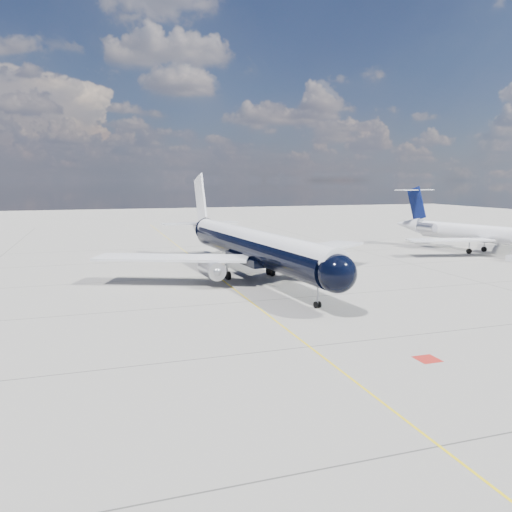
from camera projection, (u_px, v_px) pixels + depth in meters
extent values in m
plane|color=gray|center=(208.00, 269.00, 70.54)|extent=(320.00, 320.00, 0.00)
cube|color=yellow|center=(216.00, 275.00, 65.84)|extent=(0.16, 160.00, 0.01)
cube|color=maroon|center=(427.00, 359.00, 35.01)|extent=(1.60, 1.60, 0.01)
cylinder|color=black|center=(254.00, 248.00, 62.82)|extent=(7.20, 36.76, 3.66)
sphere|color=black|center=(337.00, 273.00, 45.37)|extent=(4.00, 4.00, 3.66)
cone|color=black|center=(200.00, 228.00, 83.23)|extent=(4.30, 7.06, 3.66)
cylinder|color=silver|center=(254.00, 240.00, 62.68)|extent=(6.58, 38.60, 2.85)
cube|color=black|center=(338.00, 268.00, 45.12)|extent=(2.41, 1.37, 0.53)
cube|color=silver|center=(172.00, 258.00, 60.25)|extent=(18.92, 11.50, 0.31)
cube|color=silver|center=(317.00, 249.00, 68.25)|extent=(18.06, 14.23, 0.31)
cube|color=black|center=(254.00, 258.00, 63.02)|extent=(4.96, 9.97, 0.96)
cylinder|color=silver|center=(211.00, 269.00, 58.89)|extent=(2.58, 4.62, 2.16)
cylinder|color=silver|center=(304.00, 262.00, 63.84)|extent=(2.58, 4.62, 2.16)
sphere|color=gray|center=(217.00, 272.00, 57.06)|extent=(1.16, 1.16, 1.06)
sphere|color=gray|center=(312.00, 265.00, 62.01)|extent=(1.16, 1.16, 1.06)
cube|color=silver|center=(211.00, 263.00, 58.96)|extent=(0.51, 3.09, 1.06)
cube|color=silver|center=(304.00, 256.00, 63.91)|extent=(0.51, 3.09, 1.06)
cube|color=silver|center=(200.00, 198.00, 82.05)|extent=(0.90, 6.11, 8.21)
cube|color=silver|center=(200.00, 223.00, 83.11)|extent=(12.75, 4.28, 0.21)
cylinder|color=gray|center=(318.00, 296.00, 48.85)|extent=(0.19, 0.19, 2.02)
cylinder|color=black|center=(316.00, 305.00, 48.91)|extent=(0.24, 0.69, 0.67)
cylinder|color=black|center=(319.00, 305.00, 49.06)|extent=(0.24, 0.69, 0.67)
cylinder|color=gray|center=(227.00, 269.00, 63.32)|extent=(0.27, 0.27, 1.83)
cylinder|color=gray|center=(271.00, 266.00, 65.75)|extent=(0.27, 0.27, 1.83)
cylinder|color=black|center=(228.00, 276.00, 62.95)|extent=(0.53, 1.10, 1.06)
cylinder|color=black|center=(225.00, 274.00, 63.91)|extent=(0.53, 1.10, 1.06)
cylinder|color=black|center=(272.00, 272.00, 65.39)|extent=(0.53, 1.10, 1.06)
cylinder|color=black|center=(269.00, 271.00, 66.35)|extent=(0.53, 1.10, 1.06)
cylinder|color=silver|center=(484.00, 234.00, 85.15)|extent=(9.30, 24.16, 2.97)
cone|color=silver|center=(409.00, 224.00, 98.26)|extent=(4.33, 6.10, 2.97)
cube|color=silver|center=(450.00, 240.00, 81.96)|extent=(14.21, 6.45, 0.24)
cube|color=silver|center=(503.00, 234.00, 90.35)|extent=(12.43, 12.02, 0.24)
cylinder|color=silver|center=(427.00, 227.00, 92.00)|extent=(2.53, 3.84, 1.65)
cylinder|color=silver|center=(442.00, 226.00, 94.52)|extent=(2.53, 3.84, 1.65)
cube|color=silver|center=(429.00, 227.00, 92.30)|extent=(1.53, 1.99, 0.20)
cube|color=silver|center=(441.00, 226.00, 94.22)|extent=(1.53, 1.99, 0.20)
cube|color=#091344|center=(417.00, 204.00, 96.28)|extent=(1.48, 4.53, 6.75)
cube|color=silver|center=(414.00, 190.00, 96.43)|extent=(9.08, 4.46, 0.18)
cylinder|color=gray|center=(469.00, 248.00, 85.21)|extent=(0.27, 0.27, 1.87)
cylinder|color=gray|center=(484.00, 246.00, 87.61)|extent=(0.27, 0.27, 1.87)
cylinder|color=black|center=(469.00, 251.00, 85.30)|extent=(0.59, 0.99, 0.93)
cylinder|color=black|center=(484.00, 249.00, 87.70)|extent=(0.59, 0.99, 0.93)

